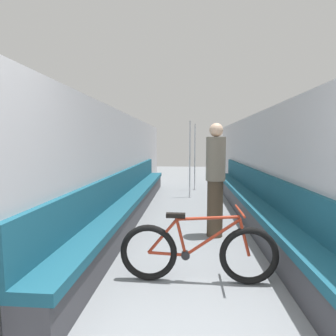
% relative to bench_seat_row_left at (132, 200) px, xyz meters
% --- Properties ---
extents(wall_left, '(0.10, 11.11, 2.07)m').
position_rel_bench_seat_row_left_xyz_m(wall_left, '(-0.23, -0.01, 0.72)').
color(wall_left, '#B2B2B7').
rests_on(wall_left, ground).
extents(wall_right, '(0.10, 11.11, 2.07)m').
position_rel_bench_seat_row_left_xyz_m(wall_right, '(2.54, -0.01, 0.72)').
color(wall_right, '#B2B2B7').
rests_on(wall_right, ground).
extents(bench_seat_row_left, '(0.40, 7.04, 0.93)m').
position_rel_bench_seat_row_left_xyz_m(bench_seat_row_left, '(0.00, 0.00, 0.00)').
color(bench_seat_row_left, '#3D3D42').
rests_on(bench_seat_row_left, ground).
extents(bench_seat_row_right, '(0.40, 7.04, 0.93)m').
position_rel_bench_seat_row_left_xyz_m(bench_seat_row_right, '(2.31, 0.00, 0.00)').
color(bench_seat_row_right, '#3D3D42').
rests_on(bench_seat_row_right, ground).
extents(bicycle, '(1.66, 0.46, 0.79)m').
position_rel_bench_seat_row_left_xyz_m(bicycle, '(1.22, -2.43, 0.01)').
color(bicycle, black).
rests_on(bicycle, ground).
extents(grab_pole_near, '(0.08, 0.08, 2.05)m').
position_rel_bench_seat_row_left_xyz_m(grab_pole_near, '(1.31, 3.04, 0.68)').
color(grab_pole_near, gray).
rests_on(grab_pole_near, ground).
extents(grab_pole_far, '(0.08, 0.08, 2.05)m').
position_rel_bench_seat_row_left_xyz_m(grab_pole_far, '(1.15, 1.90, 0.68)').
color(grab_pole_far, gray).
rests_on(grab_pole_far, ground).
extents(passenger_standing, '(0.30, 0.30, 1.77)m').
position_rel_bench_seat_row_left_xyz_m(passenger_standing, '(1.53, -1.02, 0.60)').
color(passenger_standing, '#473828').
rests_on(passenger_standing, ground).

